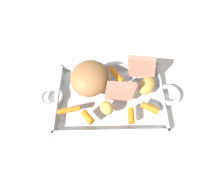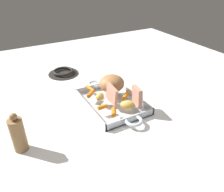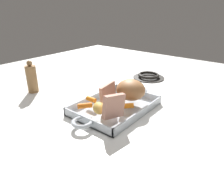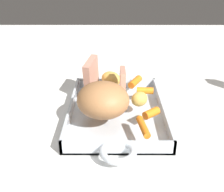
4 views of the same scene
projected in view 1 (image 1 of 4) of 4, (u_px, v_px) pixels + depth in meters
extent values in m
plane|color=white|center=(110.00, 99.00, 0.60)|extent=(2.10, 2.10, 0.00)
cube|color=silver|center=(110.00, 99.00, 0.60)|extent=(0.33, 0.24, 0.01)
cube|color=silver|center=(110.00, 68.00, 0.65)|extent=(0.33, 0.01, 0.03)
cube|color=silver|center=(111.00, 133.00, 0.53)|extent=(0.33, 0.01, 0.03)
cube|color=silver|center=(161.00, 96.00, 0.59)|extent=(0.01, 0.24, 0.03)
cube|color=silver|center=(59.00, 98.00, 0.59)|extent=(0.01, 0.24, 0.03)
torus|color=silver|center=(169.00, 95.00, 0.58)|extent=(0.07, 0.07, 0.01)
torus|color=silver|center=(51.00, 97.00, 0.58)|extent=(0.07, 0.07, 0.01)
ellipsoid|color=#A66F42|center=(90.00, 78.00, 0.55)|extent=(0.15, 0.15, 0.08)
cube|color=tan|center=(120.00, 91.00, 0.53)|extent=(0.09, 0.01, 0.09)
cube|color=tan|center=(142.00, 67.00, 0.57)|extent=(0.09, 0.04, 0.09)
cylinder|color=orange|center=(150.00, 108.00, 0.54)|extent=(0.06, 0.04, 0.02)
cylinder|color=orange|center=(69.00, 110.00, 0.54)|extent=(0.07, 0.03, 0.02)
cylinder|color=orange|center=(116.00, 75.00, 0.60)|extent=(0.05, 0.06, 0.02)
cylinder|color=orange|center=(131.00, 116.00, 0.53)|extent=(0.02, 0.04, 0.02)
cylinder|color=orange|center=(88.00, 117.00, 0.52)|extent=(0.04, 0.04, 0.02)
ellipsoid|color=gold|center=(147.00, 86.00, 0.56)|extent=(0.07, 0.08, 0.04)
ellipsoid|color=gold|center=(107.00, 108.00, 0.53)|extent=(0.05, 0.06, 0.04)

